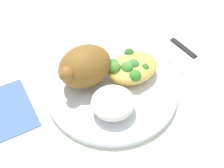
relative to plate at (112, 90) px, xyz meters
The scene contains 8 objects.
ground_plane 0.01m from the plate, ahead, with size 2.00×2.00×0.00m, color silver.
plate is the anchor object (origin of this frame).
roasted_chicken 0.07m from the plate, 53.43° to the right, with size 0.11×0.09×0.08m.
rice_pile 0.06m from the plate, 56.91° to the left, with size 0.08×0.08×0.04m, color white.
mac_cheese_with_broccoli 0.06m from the plate, behind, with size 0.11×0.08×0.05m.
fork 0.16m from the plate, 166.43° to the left, with size 0.02×0.14×0.01m.
knife 0.22m from the plate, behind, with size 0.02×0.19×0.01m.
napkin 0.21m from the plate, 22.52° to the right, with size 0.09×0.13×0.00m, color #47669E.
Camera 1 is at (0.22, 0.32, 0.45)m, focal length 46.97 mm.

